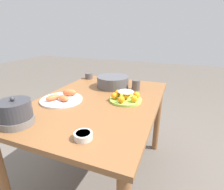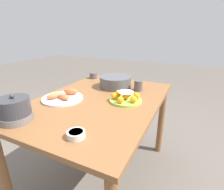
% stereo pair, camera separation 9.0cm
% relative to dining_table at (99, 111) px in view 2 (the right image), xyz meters
% --- Properties ---
extents(ground_plane, '(12.00, 12.00, 0.00)m').
position_rel_dining_table_xyz_m(ground_plane, '(0.00, 0.00, -0.64)').
color(ground_plane, '#5B544C').
extents(dining_table, '(1.25, 0.87, 0.74)m').
position_rel_dining_table_xyz_m(dining_table, '(0.00, 0.00, 0.00)').
color(dining_table, brown).
rests_on(dining_table, ground_plane).
extents(cake_plate, '(0.23, 0.23, 0.08)m').
position_rel_dining_table_xyz_m(cake_plate, '(0.05, -0.19, 0.13)').
color(cake_plate, '#99CC4C').
rests_on(cake_plate, dining_table).
extents(serving_bowl, '(0.28, 0.28, 0.10)m').
position_rel_dining_table_xyz_m(serving_bowl, '(0.32, 0.01, 0.16)').
color(serving_bowl, '#4C4C51').
rests_on(serving_bowl, dining_table).
extents(sauce_bowl, '(0.09, 0.09, 0.03)m').
position_rel_dining_table_xyz_m(sauce_bowl, '(-0.48, -0.15, 0.12)').
color(sauce_bowl, beige).
rests_on(sauce_bowl, dining_table).
extents(seafood_platter, '(0.30, 0.30, 0.06)m').
position_rel_dining_table_xyz_m(seafood_platter, '(-0.12, 0.24, 0.12)').
color(seafood_platter, silver).
rests_on(seafood_platter, dining_table).
extents(cup_near, '(0.07, 0.07, 0.09)m').
position_rel_dining_table_xyz_m(cup_near, '(0.32, -0.20, 0.15)').
color(cup_near, '#4C4747').
rests_on(cup_near, dining_table).
extents(cup_far, '(0.08, 0.08, 0.06)m').
position_rel_dining_table_xyz_m(cup_far, '(0.49, 0.35, 0.13)').
color(cup_far, '#4C4747').
rests_on(cup_far, dining_table).
extents(warming_pot, '(0.18, 0.18, 0.16)m').
position_rel_dining_table_xyz_m(warming_pot, '(-0.49, 0.26, 0.17)').
color(warming_pot, '#66605B').
rests_on(warming_pot, dining_table).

